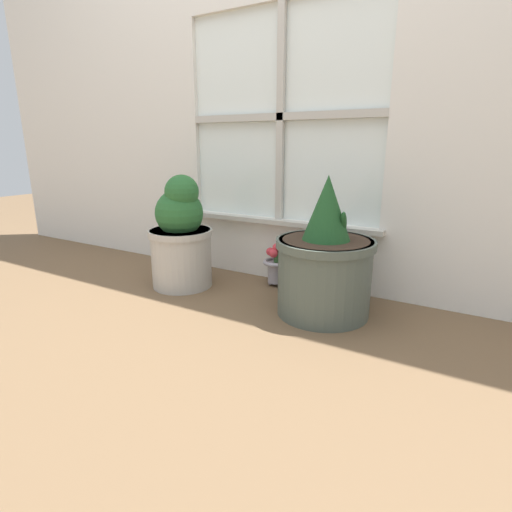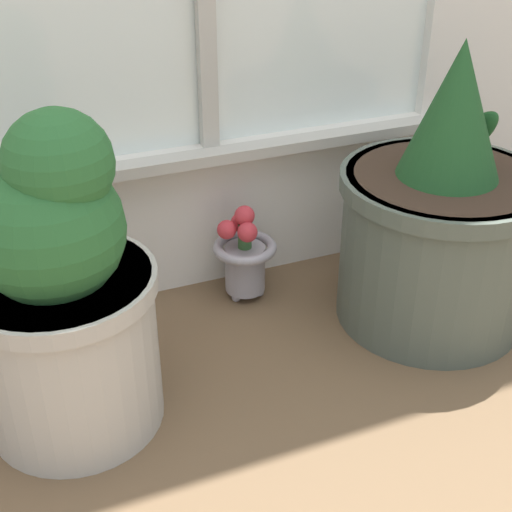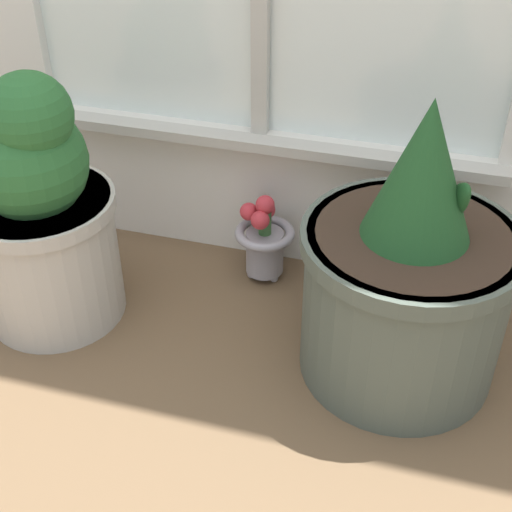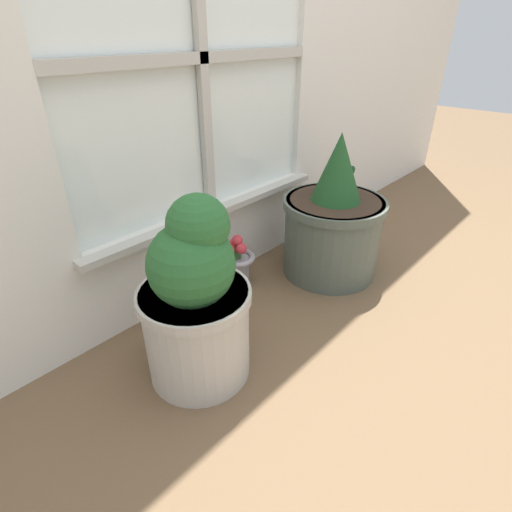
% 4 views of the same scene
% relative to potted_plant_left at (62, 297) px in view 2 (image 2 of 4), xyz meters
% --- Properties ---
extents(ground_plane, '(10.00, 10.00, 0.00)m').
position_rel_potted_plant_left_xyz_m(ground_plane, '(0.38, -0.16, -0.26)').
color(ground_plane, brown).
extents(potted_plant_left, '(0.32, 0.32, 0.57)m').
position_rel_potted_plant_left_xyz_m(potted_plant_left, '(0.00, 0.00, 0.00)').
color(potted_plant_left, '#B7B2A8').
rests_on(potted_plant_left, ground_plane).
extents(potted_plant_right, '(0.42, 0.42, 0.60)m').
position_rel_potted_plant_left_xyz_m(potted_plant_right, '(0.76, 0.03, -0.03)').
color(potted_plant_right, '#4C564C').
rests_on(potted_plant_right, ground_plane).
extents(flower_vase, '(0.14, 0.14, 0.23)m').
position_rel_potted_plant_left_xyz_m(flower_vase, '(0.42, 0.25, -0.15)').
color(flower_vase, '#99939E').
rests_on(flower_vase, ground_plane).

